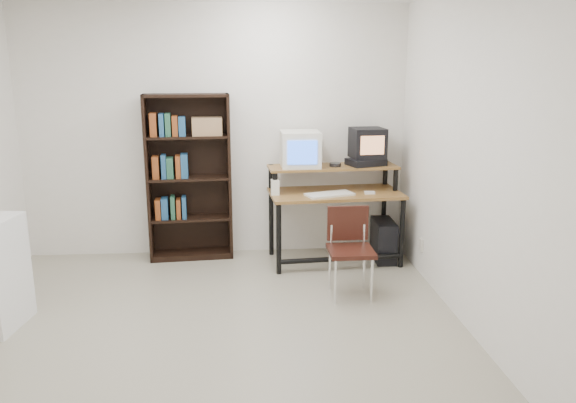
{
  "coord_description": "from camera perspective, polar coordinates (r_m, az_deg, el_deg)",
  "views": [
    {
      "loc": [
        0.31,
        -3.9,
        2.0
      ],
      "look_at": [
        0.69,
        1.1,
        0.77
      ],
      "focal_mm": 35.0,
      "sensor_mm": 36.0,
      "label": 1
    }
  ],
  "objects": [
    {
      "name": "mouse",
      "position": [
        5.68,
        8.29,
        0.86
      ],
      "size": [
        0.1,
        0.06,
        0.03
      ],
      "primitive_type": "cube",
      "rotation": [
        0.0,
        0.0,
        -0.03
      ],
      "color": "white",
      "rests_on": "mousepad"
    },
    {
      "name": "crt_monitor",
      "position": [
        5.71,
        1.25,
        5.3
      ],
      "size": [
        0.39,
        0.4,
        0.37
      ],
      "rotation": [
        0.0,
        0.0,
        0.01
      ],
      "color": "white",
      "rests_on": "computer_desk"
    },
    {
      "name": "mousepad",
      "position": [
        5.69,
        8.26,
        0.7
      ],
      "size": [
        0.22,
        0.19,
        0.01
      ],
      "primitive_type": "cube",
      "rotation": [
        0.0,
        0.0,
        0.03
      ],
      "color": "black",
      "rests_on": "computer_desk"
    },
    {
      "name": "wall_outlet",
      "position": [
        5.59,
        13.37,
        -4.29
      ],
      "size": [
        0.02,
        0.08,
        0.12
      ],
      "primitive_type": "cube",
      "color": "beige",
      "rests_on": "right_wall"
    },
    {
      "name": "bookshelf",
      "position": [
        5.89,
        -10.04,
        2.65
      ],
      "size": [
        0.87,
        0.35,
        1.71
      ],
      "rotation": [
        0.0,
        0.0,
        0.08
      ],
      "color": "black",
      "rests_on": "floor"
    },
    {
      "name": "pc_tower",
      "position": [
        5.95,
        9.67,
        -3.9
      ],
      "size": [
        0.21,
        0.45,
        0.42
      ],
      "primitive_type": "cube",
      "rotation": [
        0.0,
        0.0,
        -0.02
      ],
      "color": "black",
      "rests_on": "floor"
    },
    {
      "name": "floor",
      "position": [
        4.4,
        -8.15,
        -13.48
      ],
      "size": [
        4.0,
        4.0,
        0.01
      ],
      "primitive_type": "cube",
      "color": "#ABA38D",
      "rests_on": "ground"
    },
    {
      "name": "vcr",
      "position": [
        5.85,
        7.91,
        3.93
      ],
      "size": [
        0.43,
        0.36,
        0.08
      ],
      "primitive_type": "cube",
      "rotation": [
        0.0,
        0.0,
        0.33
      ],
      "color": "black",
      "rests_on": "computer_desk"
    },
    {
      "name": "crt_tv",
      "position": [
        5.87,
        8.08,
        5.89
      ],
      "size": [
        0.36,
        0.36,
        0.31
      ],
      "rotation": [
        0.0,
        0.0,
        0.09
      ],
      "color": "black",
      "rests_on": "vcr"
    },
    {
      "name": "school_chair",
      "position": [
        4.97,
        6.28,
        -4.15
      ],
      "size": [
        0.39,
        0.39,
        0.78
      ],
      "rotation": [
        0.0,
        0.0,
        0.0
      ],
      "color": "black",
      "rests_on": "floor"
    },
    {
      "name": "back_wall",
      "position": [
        5.95,
        -7.38,
        6.94
      ],
      "size": [
        4.0,
        0.01,
        2.6
      ],
      "primitive_type": "cube",
      "color": "white",
      "rests_on": "floor"
    },
    {
      "name": "front_wall",
      "position": [
        2.05,
        -12.85,
        -6.56
      ],
      "size": [
        4.0,
        0.01,
        2.6
      ],
      "primitive_type": "cube",
      "color": "white",
      "rests_on": "floor"
    },
    {
      "name": "keyboard",
      "position": [
        5.56,
        4.24,
        0.65
      ],
      "size": [
        0.51,
        0.35,
        0.03
      ],
      "primitive_type": "cube",
      "rotation": [
        0.0,
        0.0,
        0.32
      ],
      "color": "white",
      "rests_on": "computer_desk"
    },
    {
      "name": "computer_desk",
      "position": [
        5.75,
        4.76,
        0.69
      ],
      "size": [
        1.37,
        0.76,
        0.98
      ],
      "rotation": [
        0.0,
        0.0,
        0.08
      ],
      "color": "olive",
      "rests_on": "floor"
    },
    {
      "name": "right_wall",
      "position": [
        4.31,
        18.83,
        3.71
      ],
      "size": [
        0.01,
        4.0,
        2.6
      ],
      "primitive_type": "cube",
      "color": "white",
      "rests_on": "floor"
    },
    {
      "name": "cd_spindle",
      "position": [
        5.75,
        4.82,
        3.69
      ],
      "size": [
        0.15,
        0.15,
        0.05
      ],
      "primitive_type": "cylinder",
      "rotation": [
        0.0,
        0.0,
        0.25
      ],
      "color": "#26262B",
      "rests_on": "computer_desk"
    },
    {
      "name": "desk_speaker",
      "position": [
        5.56,
        -1.32,
        1.39
      ],
      "size": [
        0.08,
        0.08,
        0.17
      ],
      "primitive_type": "cube",
      "rotation": [
        0.0,
        0.0,
        0.04
      ],
      "color": "white",
      "rests_on": "computer_desk"
    }
  ]
}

